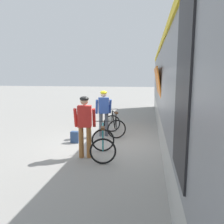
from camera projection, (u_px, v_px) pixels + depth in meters
name	position (u px, v px, depth m)	size (l,w,h in m)	color
ground_plane	(111.00, 144.00, 7.71)	(80.00, 80.00, 0.00)	gray
train_car	(202.00, 85.00, 8.24)	(3.18, 16.96, 3.88)	slate
cyclist_near_in_blue	(104.00, 109.00, 8.60)	(0.66, 0.45, 1.76)	#4C515B
cyclist_far_in_red	(85.00, 121.00, 6.32)	(0.64, 0.37, 1.76)	#935B2D
bicycle_near_black	(114.00, 125.00, 8.87)	(1.02, 1.24, 0.99)	black
bicycle_far_teal	(103.00, 144.00, 6.43)	(0.91, 1.19, 0.99)	black
backpack_on_platform	(75.00, 137.00, 7.88)	(0.28, 0.18, 0.40)	navy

